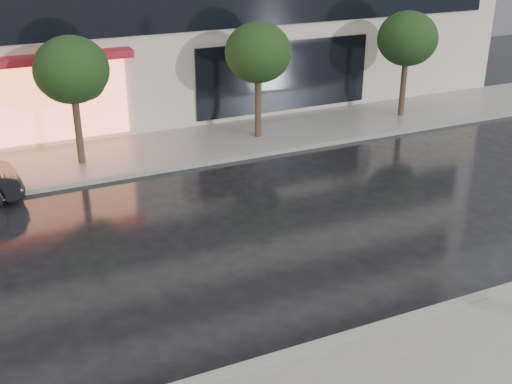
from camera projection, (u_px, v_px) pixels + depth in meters
ground at (336, 309)px, 12.66m from camera, size 120.00×120.00×0.00m
sidewalk_far at (173, 148)px, 21.15m from camera, size 60.00×3.50×0.12m
curb_near at (364, 333)px, 11.80m from camera, size 60.00×0.25×0.14m
curb_far at (190, 165)px, 19.70m from camera, size 60.00×0.25×0.14m
tree_mid_west at (74, 72)px, 18.69m from camera, size 2.20×2.20×3.99m
tree_mid_east at (259, 54)px, 21.02m from camera, size 2.20×2.20×3.99m
tree_far_east at (408, 40)px, 23.34m from camera, size 2.20×2.20×3.99m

